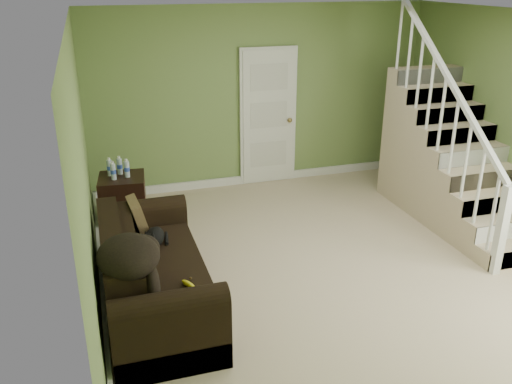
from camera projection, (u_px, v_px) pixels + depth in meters
floor at (337, 266)px, 5.92m from camera, size 5.00×5.50×0.01m
ceiling at (352, 18)px, 4.95m from camera, size 5.00×5.50×0.01m
wall_back at (261, 97)px, 7.87m from camera, size 5.00×0.04×2.60m
wall_left at (85, 179)px, 4.75m from camera, size 0.04×5.50×2.60m
baseboard_back at (261, 178)px, 8.31m from camera, size 5.00×0.04×0.12m
baseboard_left at (103, 299)px, 5.23m from camera, size 0.04×5.50×0.12m
door at (268, 117)px, 7.97m from camera, size 0.86×0.12×2.02m
staircase at (447, 165)px, 7.08m from camera, size 1.00×2.51×2.82m
sofa at (151, 277)px, 5.09m from camera, size 0.93×2.14×0.85m
side_table at (123, 201)px, 6.76m from camera, size 0.61×0.61×0.89m
cat at (155, 238)px, 5.33m from camera, size 0.30×0.52×0.25m
banana at (188, 284)px, 4.68m from camera, size 0.13×0.18×0.05m
throw_pillow at (139, 218)px, 5.56m from camera, size 0.22×0.41×0.40m
throw_blanket at (128, 256)px, 4.34m from camera, size 0.61×0.74×0.27m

